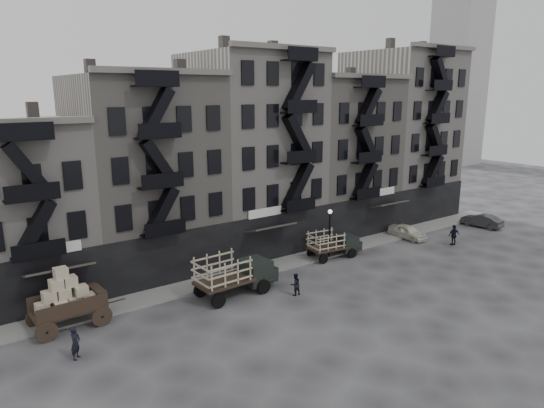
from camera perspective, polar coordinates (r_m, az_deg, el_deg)
ground at (r=38.08m, az=5.97°, el=-8.32°), size 140.00×140.00×0.00m
sidewalk at (r=40.74m, az=2.45°, el=-6.68°), size 55.00×2.50×0.15m
building_west at (r=37.19m, az=-29.05°, el=-0.79°), size 10.00×11.35×13.20m
building_midwest at (r=39.19m, az=-14.71°, el=3.34°), size 10.00×11.35×16.20m
building_center at (r=43.57m, az=-2.39°, el=6.05°), size 10.00×11.35×18.20m
building_mideast at (r=49.85m, az=7.31°, el=5.71°), size 10.00×11.35×16.20m
building_east at (r=56.94m, az=14.83°, el=7.83°), size 10.00×11.35×19.20m
lamp_post at (r=40.93m, az=6.80°, el=-2.68°), size 0.36×0.36×4.28m
wagon at (r=31.75m, az=-23.19°, el=-9.76°), size 4.51×2.60×3.72m
stake_truck_west at (r=33.98m, az=-4.41°, el=-7.91°), size 6.09×2.75×3.00m
stake_truck_east at (r=41.66m, az=7.28°, el=-4.45°), size 4.93×2.44×2.39m
car_east at (r=48.49m, az=15.65°, el=-3.16°), size 1.64×3.93×1.33m
car_far at (r=55.14m, az=23.44°, el=-1.80°), size 1.90×4.26×1.36m
pedestrian_west at (r=28.61m, az=-22.13°, el=-14.89°), size 0.78×0.80×1.85m
pedestrian_mid at (r=34.16m, az=2.75°, el=-9.42°), size 0.79×0.63×1.59m
policeman at (r=47.64m, az=20.61°, el=-3.44°), size 1.22×0.78×1.93m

